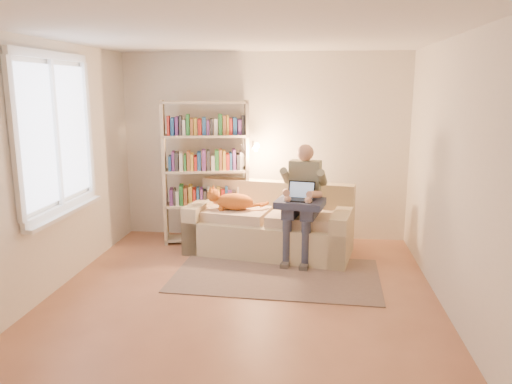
# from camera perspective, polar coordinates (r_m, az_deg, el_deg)

# --- Properties ---
(floor) EXTENTS (4.50, 4.50, 0.00)m
(floor) POSITION_cam_1_polar(r_m,az_deg,el_deg) (5.21, -1.67, -12.15)
(floor) COLOR #9A6146
(floor) RESTS_ON ground
(ceiling) EXTENTS (4.00, 4.50, 0.02)m
(ceiling) POSITION_cam_1_polar(r_m,az_deg,el_deg) (4.79, -1.87, 17.60)
(ceiling) COLOR white
(ceiling) RESTS_ON wall_back
(wall_left) EXTENTS (0.02, 4.50, 2.60)m
(wall_left) POSITION_cam_1_polar(r_m,az_deg,el_deg) (5.49, -22.92, 2.31)
(wall_left) COLOR silver
(wall_left) RESTS_ON floor
(wall_right) EXTENTS (0.02, 4.50, 2.60)m
(wall_right) POSITION_cam_1_polar(r_m,az_deg,el_deg) (4.96, 21.76, 1.48)
(wall_right) COLOR silver
(wall_right) RESTS_ON floor
(wall_back) EXTENTS (4.00, 0.02, 2.60)m
(wall_back) POSITION_cam_1_polar(r_m,az_deg,el_deg) (7.04, 0.88, 5.17)
(wall_back) COLOR silver
(wall_back) RESTS_ON floor
(wall_front) EXTENTS (4.00, 0.02, 2.60)m
(wall_front) POSITION_cam_1_polar(r_m,az_deg,el_deg) (2.69, -8.72, -6.10)
(wall_front) COLOR silver
(wall_front) RESTS_ON floor
(window) EXTENTS (0.12, 1.52, 1.69)m
(window) POSITION_cam_1_polar(r_m,az_deg,el_deg) (5.63, -21.52, 3.41)
(window) COLOR white
(window) RESTS_ON wall_left
(sofa) EXTENTS (2.22, 1.29, 0.89)m
(sofa) POSITION_cam_1_polar(r_m,az_deg,el_deg) (6.55, 1.67, -4.09)
(sofa) COLOR #CAB88F
(sofa) RESTS_ON floor
(person) EXTENTS (0.48, 0.67, 1.44)m
(person) POSITION_cam_1_polar(r_m,az_deg,el_deg) (6.18, 5.34, -0.38)
(person) COLOR gray
(person) RESTS_ON sofa
(cat) EXTENTS (0.75, 0.34, 0.27)m
(cat) POSITION_cam_1_polar(r_m,az_deg,el_deg) (6.48, -2.95, -1.00)
(cat) COLOR orange
(cat) RESTS_ON sofa
(blanket) EXTENTS (0.64, 0.56, 0.09)m
(blanket) POSITION_cam_1_polar(r_m,az_deg,el_deg) (6.08, 4.92, -1.27)
(blanket) COLOR #2A314B
(blanket) RESTS_ON person
(laptop) EXTENTS (0.37, 0.32, 0.28)m
(laptop) POSITION_cam_1_polar(r_m,az_deg,el_deg) (6.07, 4.95, -0.35)
(laptop) COLOR black
(laptop) RESTS_ON blanket
(bookshelf) EXTENTS (1.34, 0.53, 1.96)m
(bookshelf) POSITION_cam_1_polar(r_m,az_deg,el_deg) (6.84, -5.72, 3.07)
(bookshelf) COLOR beige
(bookshelf) RESTS_ON floor
(rug) EXTENTS (2.39, 1.48, 0.01)m
(rug) POSITION_cam_1_polar(r_m,az_deg,el_deg) (5.81, 2.33, -9.48)
(rug) COLOR #7C665A
(rug) RESTS_ON floor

